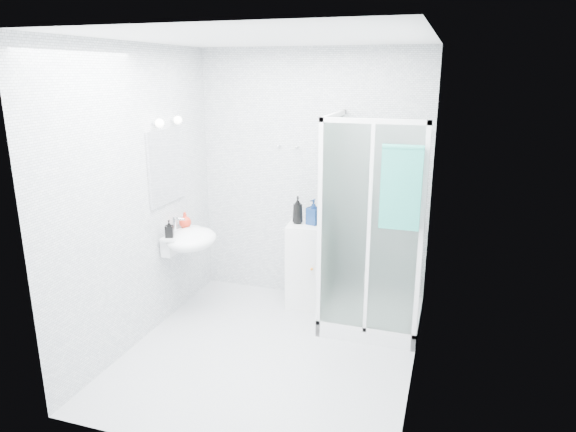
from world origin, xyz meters
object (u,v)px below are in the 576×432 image
(shampoo_bottle_a, at_px, (298,210))
(soap_dispenser_black, at_px, (169,229))
(wall_basin, at_px, (189,239))
(soap_dispenser_orange, at_px, (185,220))
(storage_cabinet, at_px, (306,265))
(hand_towel, at_px, (401,186))
(shower_enclosure, at_px, (364,282))
(shampoo_bottle_b, at_px, (313,212))

(shampoo_bottle_a, xyz_separation_m, soap_dispenser_black, (-1.03, -0.75, -0.08))
(wall_basin, height_order, soap_dispenser_orange, soap_dispenser_orange)
(soap_dispenser_orange, bearing_deg, wall_basin, -51.20)
(soap_dispenser_black, bearing_deg, storage_cabinet, 33.52)
(storage_cabinet, height_order, shampoo_bottle_a, shampoo_bottle_a)
(hand_towel, distance_m, soap_dispenser_black, 2.16)
(wall_basin, relative_size, storage_cabinet, 0.64)
(hand_towel, xyz_separation_m, soap_dispenser_orange, (-2.11, 0.24, -0.54))
(shower_enclosure, bearing_deg, storage_cabinet, 158.50)
(storage_cabinet, height_order, soap_dispenser_orange, soap_dispenser_orange)
(shampoo_bottle_a, relative_size, shampoo_bottle_b, 1.09)
(wall_basin, distance_m, shampoo_bottle_a, 1.11)
(wall_basin, xyz_separation_m, shampoo_bottle_a, (0.92, 0.58, 0.22))
(shower_enclosure, xyz_separation_m, shampoo_bottle_b, (-0.58, 0.28, 0.56))
(wall_basin, relative_size, shampoo_bottle_b, 2.19)
(wall_basin, distance_m, soap_dispenser_orange, 0.24)
(wall_basin, distance_m, storage_cabinet, 1.21)
(shower_enclosure, relative_size, shampoo_bottle_a, 7.19)
(wall_basin, bearing_deg, soap_dispenser_orange, 128.80)
(storage_cabinet, xyz_separation_m, soap_dispenser_black, (-1.12, -0.74, 0.50))
(wall_basin, xyz_separation_m, hand_towel, (1.98, -0.09, 0.68))
(shampoo_bottle_b, height_order, soap_dispenser_orange, shampoo_bottle_b)
(shampoo_bottle_b, distance_m, soap_dispenser_orange, 1.28)
(wall_basin, bearing_deg, shampoo_bottle_a, 32.19)
(shower_enclosure, distance_m, wall_basin, 1.72)
(storage_cabinet, relative_size, soap_dispenser_orange, 5.63)
(soap_dispenser_orange, bearing_deg, shampoo_bottle_b, 20.27)
(shampoo_bottle_a, bearing_deg, soap_dispenser_black, -143.93)
(shower_enclosure, bearing_deg, wall_basin, -169.19)
(shampoo_bottle_b, height_order, soap_dispenser_black, shampoo_bottle_b)
(hand_towel, bearing_deg, storage_cabinet, 146.05)
(shampoo_bottle_b, bearing_deg, hand_towel, -36.99)
(shower_enclosure, bearing_deg, shampoo_bottle_b, 154.03)
(storage_cabinet, bearing_deg, shampoo_bottle_a, 169.94)
(soap_dispenser_orange, bearing_deg, shampoo_bottle_a, 22.12)
(wall_basin, height_order, storage_cabinet, wall_basin)
(shampoo_bottle_a, bearing_deg, hand_towel, -31.89)
(storage_cabinet, height_order, soap_dispenser_black, soap_dispenser_black)
(shower_enclosure, distance_m, soap_dispenser_black, 1.90)
(soap_dispenser_orange, xyz_separation_m, soap_dispenser_black, (0.01, -0.33, 0.00))
(wall_basin, distance_m, shampoo_bottle_b, 1.25)
(shampoo_bottle_a, bearing_deg, shower_enclosure, -19.55)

